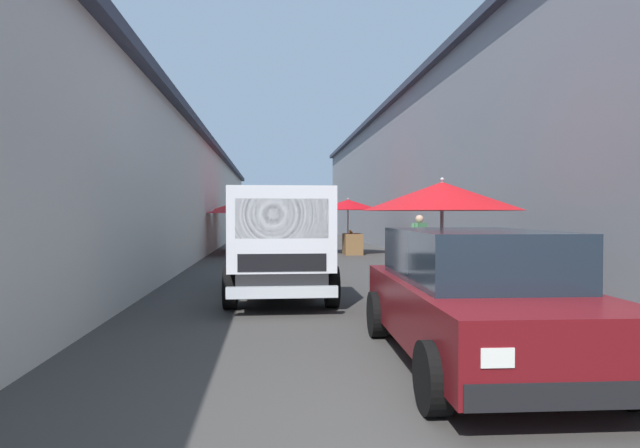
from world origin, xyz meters
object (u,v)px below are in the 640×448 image
Objects in this scene: fruit_stall_far_left at (241,213)px; fruit_stall_mid_lane at (239,211)px; vendor_in_shade at (301,239)px; fruit_stall_near_right at (349,211)px; hatchback_car at (476,296)px; delivery_truck at (281,246)px; vendor_by_crates at (419,240)px; fruit_stall_near_left at (441,209)px.

fruit_stall_far_left is 2.83m from fruit_stall_mid_lane.
vendor_in_shade is at bearing -165.04° from fruit_stall_mid_lane.
hatchback_car is (-15.22, 0.90, -1.00)m from fruit_stall_near_right.
vendor_in_shade is (5.43, -0.68, -0.14)m from delivery_truck.
fruit_stall_mid_lane is 11.58m from vendor_by_crates.
fruit_stall_near_left is 6.97m from vendor_in_shade.
fruit_stall_near_left is at bearing -114.32° from delivery_truck.
fruit_stall_near_right reaches higher than vendor_in_shade.
fruit_stall_mid_lane is (3.03, 4.56, 0.03)m from fruit_stall_near_right.
fruit_stall_near_right is (-0.22, -4.29, 0.09)m from fruit_stall_far_left.
vendor_in_shade is (-8.60, -2.30, -0.88)m from fruit_stall_mid_lane.
fruit_stall_near_left reaches higher than vendor_by_crates.
hatchback_car is at bearing -154.28° from delivery_truck.
fruit_stall_near_left reaches higher than delivery_truck.
fruit_stall_far_left is at bearing 6.88° from delivery_truck.
fruit_stall_near_left is (-15.23, -4.28, -0.06)m from fruit_stall_mid_lane.
fruit_stall_near_left is 5.18m from vendor_by_crates.
hatchback_car is 0.80× the size of delivery_truck.
hatchback_car is (-15.44, -3.38, -0.91)m from fruit_stall_far_left.
fruit_stall_near_left is 1.66× the size of vendor_by_crates.
fruit_stall_mid_lane is 14.15m from delivery_truck.
fruit_stall_near_left is 0.67× the size of hatchback_car.
fruit_stall_far_left is 0.58× the size of delivery_truck.
vendor_by_crates is at bearing -145.51° from fruit_stall_far_left.
hatchback_car is (-18.25, -3.65, -1.04)m from fruit_stall_mid_lane.
fruit_stall_far_left is at bearing -174.52° from fruit_stall_mid_lane.
vendor_in_shade is at bearing -7.09° from delivery_truck.
vendor_in_shade is (-5.57, 2.26, -0.84)m from fruit_stall_near_right.
delivery_truck is 5.34m from vendor_by_crates.
fruit_stall_near_right is 12.21m from fruit_stall_near_left.
delivery_truck is at bearing 135.46° from vendor_by_crates.
vendor_by_crates is (8.02, -1.71, 0.18)m from hatchback_car.
vendor_in_shade is at bearing -160.69° from fruit_stall_far_left.
vendor_by_crates is (-7.20, -0.81, -0.82)m from fruit_stall_near_right.
fruit_stall_mid_lane is 1.78× the size of vendor_in_shade.
fruit_stall_mid_lane is at bearing 56.37° from fruit_stall_near_right.
vendor_in_shade is (6.63, 1.98, -0.82)m from fruit_stall_near_left.
fruit_stall_mid_lane is 8.95m from vendor_in_shade.
delivery_truck is at bearing 25.72° from hatchback_car.
fruit_stall_mid_lane reaches higher than vendor_by_crates.
fruit_stall_far_left is 1.84× the size of vendor_in_shade.
fruit_stall_near_left is 3.23m from hatchback_car.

